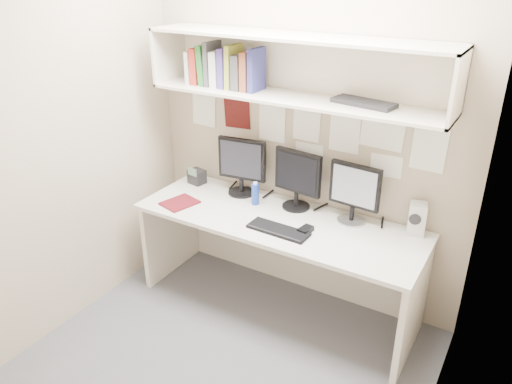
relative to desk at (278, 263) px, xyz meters
The scene contains 19 objects.
floor 0.75m from the desk, 90.00° to the right, with size 2.40×2.00×0.01m, color #4D4D52.
wall_back 1.00m from the desk, 90.00° to the left, with size 2.40×0.02×2.60m, color tan.
wall_front 1.90m from the desk, 90.00° to the right, with size 2.40×0.02×2.60m, color tan.
wall_left 1.65m from the desk, 151.57° to the right, with size 0.02×2.00×2.60m, color tan.
wall_right 1.65m from the desk, 28.43° to the right, with size 0.02×2.00×2.60m, color tan.
desk is the anchor object (origin of this frame).
overhead_hutch 1.37m from the desk, 90.00° to the left, with size 2.00×0.38×0.40m.
pinned_papers 0.95m from the desk, 90.00° to the left, with size 1.92×0.01×0.48m, color white, non-canonical shape.
monitor_left 0.77m from the desk, 153.07° to the left, with size 0.37×0.20×0.43m.
monitor_center 0.64m from the desk, 83.03° to the left, with size 0.36×0.20×0.42m.
monitor_right 0.77m from the desk, 26.30° to the left, with size 0.35×0.19×0.41m.
keyboard 0.42m from the desk, 62.07° to the right, with size 0.41×0.15×0.02m, color black.
mouse 0.46m from the desk, 18.27° to the right, with size 0.07×0.11×0.03m, color black.
speaker 1.01m from the desk, 17.23° to the left, with size 0.13×0.13×0.21m.
blue_bottle 0.52m from the desk, 156.91° to the left, with size 0.05×0.05×0.17m.
maroon_notebook 0.83m from the desk, 166.85° to the right, with size 0.20×0.24×0.01m, color #520E14.
desk_phone 0.95m from the desk, 167.17° to the left, with size 0.14×0.13×0.15m.
book_stack 1.41m from the desk, 162.38° to the left, with size 0.55×0.18×0.30m.
hutch_tray 1.29m from the desk, 22.56° to the left, with size 0.39×0.15×0.03m, color black.
Camera 1 is at (1.41, -2.02, 2.33)m, focal length 35.00 mm.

